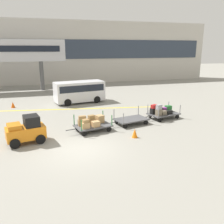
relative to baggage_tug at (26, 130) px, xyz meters
name	(u,v)px	position (x,y,z in m)	size (l,w,h in m)	color
ground_plane	(80,149)	(2.77, -1.74, -0.75)	(120.00, 120.00, 0.00)	gray
apron_lead_line	(76,109)	(3.82, 7.06, -0.75)	(15.02, 0.20, 0.01)	yellow
terminal_building	(52,52)	(2.77, 24.25, 3.90)	(50.90, 2.51, 9.29)	#BCB7AD
baggage_tug	(26,130)	(0.00, 0.00, 0.00)	(2.29, 1.62, 1.58)	orange
baggage_cart_lead	(92,123)	(3.98, 0.96, -0.22)	(3.09, 1.87, 1.10)	#4C4C4F
baggage_cart_middle	(131,119)	(6.98, 1.58, -0.41)	(3.09, 1.87, 1.10)	#4C4C4F
baggage_cart_tail	(162,112)	(9.77, 2.26, -0.21)	(3.09, 1.87, 1.22)	#4C4C4F
shuttle_van	(79,90)	(4.52, 9.58, 0.48)	(5.06, 2.71, 2.10)	silver
safety_cone_near	(13,105)	(-1.68, 9.19, -0.48)	(0.36, 0.36, 0.55)	#EA590F
safety_cone_far	(135,133)	(6.26, -0.94, -0.48)	(0.36, 0.36, 0.55)	orange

